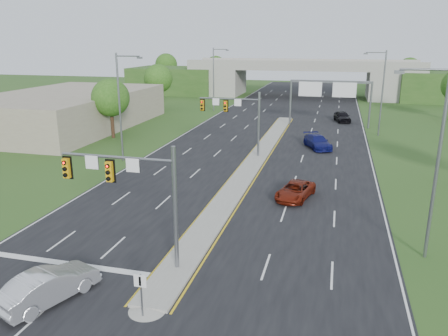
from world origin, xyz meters
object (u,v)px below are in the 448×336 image
at_px(signal_mast_near, 134,185).
at_px(keep_right_sign, 141,288).
at_px(signal_mast_far, 238,113).
at_px(sign_gantry, 329,91).
at_px(car_far_a, 295,191).
at_px(car_silver, 49,286).
at_px(car_far_c, 342,116).
at_px(overpass, 302,81).
at_px(car_far_b, 318,142).

relative_size(signal_mast_near, keep_right_sign, 3.18).
bearing_deg(signal_mast_far, signal_mast_near, -90.00).
xyz_separation_m(sign_gantry, car_far_a, (-1.51, -31.95, -4.57)).
bearing_deg(signal_mast_far, keep_right_sign, -85.61).
relative_size(sign_gantry, car_far_a, 2.47).
relative_size(signal_mast_near, signal_mast_far, 1.00).
height_order(signal_mast_far, sign_gantry, signal_mast_far).
bearing_deg(car_silver, car_far_c, -83.23).
xyz_separation_m(signal_mast_far, car_far_a, (7.44, -11.96, -4.05)).
bearing_deg(overpass, signal_mast_far, -92.35).
bearing_deg(overpass, car_far_a, -85.59).
xyz_separation_m(signal_mast_near, car_far_b, (8.28, 30.79, -3.94)).
xyz_separation_m(overpass, car_far_b, (6.02, -49.28, -2.77)).
bearing_deg(car_far_c, car_far_b, -111.84).
xyz_separation_m(signal_mast_near, signal_mast_far, (0.00, 25.00, 0.00)).
relative_size(sign_gantry, car_far_c, 2.42).
xyz_separation_m(overpass, car_far_c, (8.83, -30.48, -2.72)).
bearing_deg(car_far_a, car_far_c, 98.20).
bearing_deg(overpass, sign_gantry, -79.21).
bearing_deg(car_far_c, signal_mast_near, -115.93).
height_order(sign_gantry, car_silver, sign_gantry).
relative_size(overpass, car_silver, 16.24).
distance_m(car_silver, car_far_c, 55.63).
bearing_deg(car_far_a, car_silver, -106.18).
xyz_separation_m(signal_mast_near, car_far_a, (7.44, 13.04, -4.05)).
bearing_deg(overpass, car_far_b, -83.04).
relative_size(car_far_a, car_far_b, 0.89).
bearing_deg(keep_right_sign, signal_mast_near, 116.94).
xyz_separation_m(sign_gantry, overpass, (-6.68, 35.08, -1.69)).
height_order(car_far_a, car_far_c, car_far_c).
bearing_deg(signal_mast_near, sign_gantry, 78.75).
height_order(signal_mast_near, car_silver, signal_mast_near).
xyz_separation_m(signal_mast_far, car_far_c, (11.10, 24.59, -3.89)).
bearing_deg(car_far_b, signal_mast_far, -168.00).
relative_size(car_far_b, car_far_c, 1.10).
height_order(signal_mast_far, keep_right_sign, signal_mast_far).
relative_size(signal_mast_far, car_silver, 1.42).
bearing_deg(car_far_a, car_far_b, 101.19).
bearing_deg(car_silver, signal_mast_near, -100.24).
relative_size(signal_mast_near, sign_gantry, 0.60).
xyz_separation_m(signal_mast_far, car_far_b, (8.28, 5.79, -3.94)).
xyz_separation_m(signal_mast_near, car_silver, (-2.63, -4.32, -3.89)).
distance_m(keep_right_sign, car_far_a, 18.26).
bearing_deg(car_far_b, car_far_c, 58.52).
distance_m(overpass, car_far_b, 49.73).
xyz_separation_m(car_silver, car_far_a, (10.06, 17.36, -0.16)).
distance_m(signal_mast_near, sign_gantry, 45.88).
height_order(keep_right_sign, car_far_b, keep_right_sign).
bearing_deg(car_far_a, signal_mast_far, 135.79).
bearing_deg(car_far_c, sign_gantry, -128.38).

